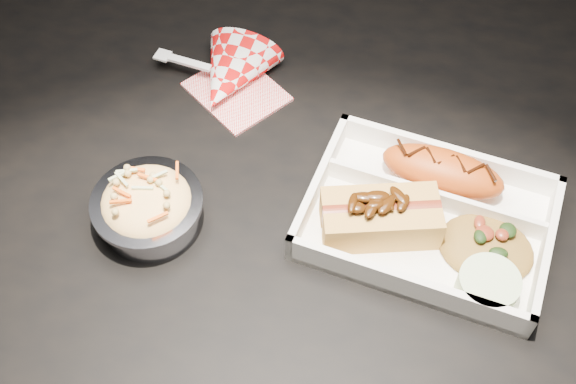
# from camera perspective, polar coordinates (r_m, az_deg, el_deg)

# --- Properties ---
(dining_table) EXTENTS (1.20, 0.80, 0.75)m
(dining_table) POSITION_cam_1_polar(r_m,az_deg,el_deg) (0.87, 2.43, -3.61)
(dining_table) COLOR black
(dining_table) RESTS_ON ground
(food_tray) EXTENTS (0.28, 0.23, 0.04)m
(food_tray) POSITION_cam_1_polar(r_m,az_deg,el_deg) (0.77, 10.90, -2.26)
(food_tray) COLOR white
(food_tray) RESTS_ON dining_table
(fried_pastry) EXTENTS (0.14, 0.08, 0.04)m
(fried_pastry) POSITION_cam_1_polar(r_m,az_deg,el_deg) (0.79, 12.12, 1.62)
(fried_pastry) COLOR #B74812
(fried_pastry) RESTS_ON food_tray
(hotdog) EXTENTS (0.13, 0.08, 0.06)m
(hotdog) POSITION_cam_1_polar(r_m,az_deg,el_deg) (0.74, 7.33, -1.87)
(hotdog) COLOR gold
(hotdog) RESTS_ON food_tray
(fried_rice_mound) EXTENTS (0.11, 0.10, 0.03)m
(fried_rice_mound) POSITION_cam_1_polar(r_m,az_deg,el_deg) (0.76, 15.54, -3.84)
(fried_rice_mound) COLOR olive
(fried_rice_mound) RESTS_ON food_tray
(cupcake_liner) EXTENTS (0.06, 0.06, 0.03)m
(cupcake_liner) POSITION_cam_1_polar(r_m,az_deg,el_deg) (0.73, 15.48, -7.22)
(cupcake_liner) COLOR beige
(cupcake_liner) RESTS_ON food_tray
(foil_coleslaw_cup) EXTENTS (0.12, 0.12, 0.07)m
(foil_coleslaw_cup) POSITION_cam_1_polar(r_m,az_deg,el_deg) (0.76, -11.03, -1.09)
(foil_coleslaw_cup) COLOR silver
(foil_coleslaw_cup) RESTS_ON dining_table
(napkin_fork) EXTENTS (0.18, 0.14, 0.10)m
(napkin_fork) POSITION_cam_1_polar(r_m,az_deg,el_deg) (0.89, -4.64, 9.10)
(napkin_fork) COLOR red
(napkin_fork) RESTS_ON dining_table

